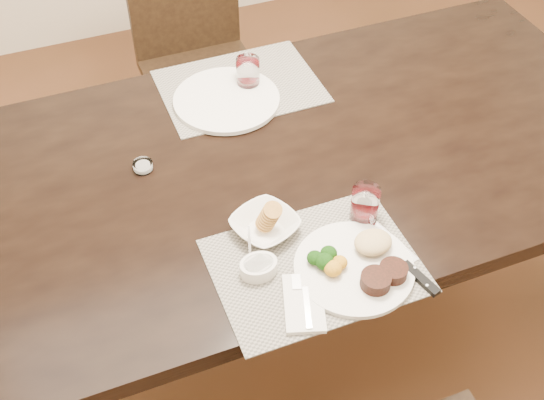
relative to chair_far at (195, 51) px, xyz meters
name	(u,v)px	position (x,y,z in m)	size (l,w,h in m)	color
ground_plane	(287,317)	(0.00, -0.93, -0.50)	(4.50, 4.50, 0.00)	#3F2614
dining_table	(290,178)	(0.00, -0.93, 0.16)	(2.00, 1.00, 0.75)	black
chair_far	(195,51)	(0.00, 0.00, 0.00)	(0.42, 0.42, 0.90)	black
placemat_near	(315,266)	(-0.09, -1.30, 0.25)	(0.46, 0.34, 0.00)	gray
placemat_far	(240,86)	(-0.02, -0.60, 0.25)	(0.46, 0.34, 0.00)	gray
dinner_plate	(360,264)	(0.00, -1.35, 0.27)	(0.27, 0.27, 0.05)	silver
napkin_fork	(304,303)	(-0.16, -1.39, 0.26)	(0.13, 0.17, 0.02)	white
steak_knife	(414,269)	(0.11, -1.40, 0.26)	(0.05, 0.25, 0.01)	white
cracker_bowl	(265,225)	(-0.16, -1.16, 0.27)	(0.19, 0.19, 0.07)	silver
sauce_ramekin	(259,267)	(-0.22, -1.27, 0.27)	(0.09, 0.13, 0.07)	silver
wine_glass_near	(365,205)	(0.07, -1.21, 0.29)	(0.07, 0.07, 0.09)	white
far_plate	(227,100)	(-0.09, -0.65, 0.26)	(0.31, 0.31, 0.01)	silver
wine_glass_far	(248,74)	(0.00, -0.61, 0.29)	(0.07, 0.07, 0.09)	white
salt_cellar	(143,166)	(-0.38, -0.84, 0.26)	(0.05, 0.05, 0.02)	white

